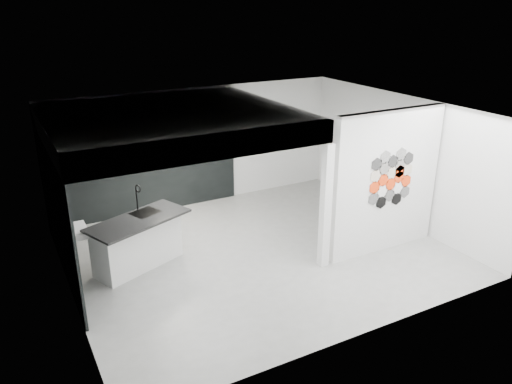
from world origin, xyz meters
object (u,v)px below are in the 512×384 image
object	(u,v)px
bottle_dark	(149,156)
glass_vase	(206,148)
kitchen_island	(138,242)
glass_bowl	(206,149)
wall_basin	(75,231)
stockpot	(101,161)
partition_panel	(386,182)
utensil_cup	(121,161)
kettle	(199,149)

from	to	relation	value
bottle_dark	glass_vase	bearing A→B (deg)	0.00
kitchen_island	glass_bowl	world-z (taller)	kitchen_island
wall_basin	stockpot	bearing A→B (deg)	65.38
wall_basin	kitchen_island	bearing A→B (deg)	-12.04
glass_vase	kitchen_island	bearing A→B (deg)	-136.04
partition_panel	glass_vase	world-z (taller)	partition_panel
stockpot	utensil_cup	bearing A→B (deg)	0.00
kitchen_island	kettle	distance (m)	3.28
kitchen_island	utensil_cup	world-z (taller)	kitchen_island
partition_panel	kitchen_island	world-z (taller)	partition_panel
partition_panel	bottle_dark	xyz separation A→B (m)	(-3.46, 3.87, -0.00)
wall_basin	kitchen_island	world-z (taller)	kitchen_island
kitchen_island	kettle	xyz separation A→B (m)	(2.18, 2.28, 0.89)
partition_panel	utensil_cup	distance (m)	5.62
stockpot	bottle_dark	xyz separation A→B (m)	(1.06, 0.00, -0.02)
stockpot	kettle	distance (m)	2.26
wall_basin	bottle_dark	distance (m)	2.93
kitchen_island	utensil_cup	size ratio (longest dim) A/B	19.56
partition_panel	glass_bowl	distance (m)	4.39
kitchen_island	utensil_cup	distance (m)	2.47
glass_bowl	kitchen_island	bearing A→B (deg)	-136.04
stockpot	wall_basin	bearing A→B (deg)	-114.62
wall_basin	glass_vase	size ratio (longest dim) A/B	4.71
kettle	bottle_dark	bearing A→B (deg)	155.84
partition_panel	glass_bowl	world-z (taller)	partition_panel
partition_panel	kitchen_island	bearing A→B (deg)	160.40
kitchen_island	bottle_dark	bearing A→B (deg)	44.46
glass_bowl	utensil_cup	world-z (taller)	utensil_cup
kettle	bottle_dark	world-z (taller)	bottle_dark
partition_panel	kitchen_island	xyz separation A→B (m)	(-4.44, 1.58, -0.90)
glass_bowl	wall_basin	bearing A→B (deg)	-148.65
glass_vase	bottle_dark	distance (m)	1.39
kitchen_island	stockpot	xyz separation A→B (m)	(-0.08, 2.28, 0.92)
wall_basin	glass_vase	distance (m)	4.01
glass_vase	utensil_cup	world-z (taller)	glass_vase
utensil_cup	glass_bowl	bearing A→B (deg)	0.00
wall_basin	utensil_cup	world-z (taller)	utensil_cup
partition_panel	glass_bowl	xyz separation A→B (m)	(-2.08, 3.87, -0.03)
kitchen_island	stockpot	world-z (taller)	stockpot
partition_panel	glass_vase	bearing A→B (deg)	118.23
wall_basin	kettle	size ratio (longest dim) A/B	3.59
glass_vase	bottle_dark	bearing A→B (deg)	180.00
kettle	kitchen_island	bearing A→B (deg)	-157.87
wall_basin	glass_bowl	distance (m)	4.00
kitchen_island	utensil_cup	xyz separation A→B (m)	(0.36, 2.28, 0.87)
wall_basin	kettle	xyz separation A→B (m)	(3.20, 2.07, 0.54)
partition_panel	utensil_cup	size ratio (longest dim) A/B	27.15
stockpot	glass_bowl	size ratio (longest dim) A/B	1.78
partition_panel	wall_basin	distance (m)	5.78
glass_vase	partition_panel	bearing A→B (deg)	-61.77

